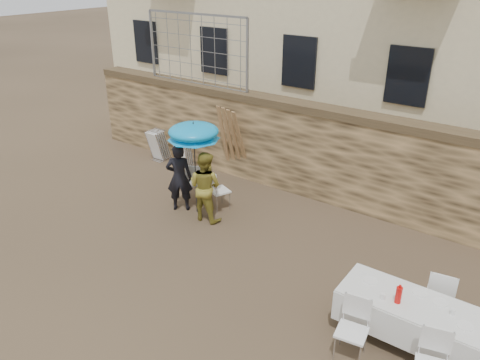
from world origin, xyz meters
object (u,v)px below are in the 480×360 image
Objects in this scene: soda_bottle at (399,295)px; woman_dress at (205,186)px; couple_chair_left at (196,182)px; chair_stack_left at (162,143)px; table_chair_back at (440,295)px; table_chair_front_left at (352,331)px; chair_stack_right at (186,150)px; umbrella at (194,134)px; banquet_table at (414,304)px; man_suit at (179,178)px; couple_chair_right at (219,189)px.

woman_dress is at bearing 164.34° from soda_bottle.
couple_chair_left is at bearing 161.04° from soda_bottle.
couple_chair_left is 1.04× the size of chair_stack_left.
soda_bottle is at bearing 58.69° from table_chair_back.
woman_dress is at bearing 147.49° from table_chair_front_left.
umbrella is at bearing -43.36° from chair_stack_right.
umbrella is 2.16× the size of chair_stack_right.
banquet_table is 2.19× the size of table_chair_front_left.
man_suit is 1.15m from umbrella.
table_chair_back is 7.75m from chair_stack_right.
chair_stack_left is (-3.20, 1.44, -0.02)m from couple_chair_right.
couple_chair_left is at bearing -124.24° from man_suit.
man_suit is 5.54m from soda_bottle.
umbrella is at bearing 148.09° from table_chair_front_left.
chair_stack_right reaches higher than banquet_table.
table_chair_front_left is 1.04× the size of chair_stack_left.
table_chair_front_left reaches higher than banquet_table.
chair_stack_left is (-2.50, 1.44, -0.02)m from couple_chair_left.
woman_dress is (0.75, 0.00, -0.01)m from man_suit.
umbrella reaches higher than couple_chair_right.
umbrella is 5.19m from table_chair_front_left.
soda_bottle is at bearing 160.26° from woman_dress.
man_suit is 6.12× the size of soda_bottle.
couple_chair_right is 5.06m from soda_bottle.
woman_dress is 1.64× the size of table_chair_back.
table_chair_front_left is (4.99, -2.45, 0.00)m from couple_chair_left.
table_chair_back is at bearing 67.17° from soda_bottle.
umbrella is 0.95× the size of banquet_table.
man_suit reaches higher than chair_stack_right.
couple_chair_left is 5.71m from soda_bottle.
couple_chair_right is 3.51m from chair_stack_left.
umbrella is 5.27m from soda_bottle.
table_chair_front_left and table_chair_back have the same top height.
umbrella is 3.73m from chair_stack_left.
chair_stack_left is at bearing 146.94° from umbrella.
table_chair_back reaches higher than chair_stack_left.
umbrella is 3.09m from chair_stack_right.
umbrella is (-0.35, 0.10, 1.08)m from woman_dress.
chair_stack_right is (-2.00, 1.89, -1.41)m from umbrella.
chair_stack_left is (-2.90, 1.89, -1.41)m from umbrella.
woman_dress is 5.06m from table_chair_back.
table_chair_front_left is (4.99, -1.90, -0.32)m from man_suit.
couple_chair_left reaches higher than chair_stack_left.
woman_dress is 3.09m from chair_stack_right.
soda_bottle is 1.11m from table_chair_back.
woman_dress is 0.79× the size of umbrella.
soda_bottle is 0.27× the size of table_chair_front_left.
table_chair_back is (0.20, 0.80, -0.25)m from banquet_table.
couple_chair_left is 1.00× the size of table_chair_front_left.
chair_stack_left is at bearing 157.37° from soda_bottle.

